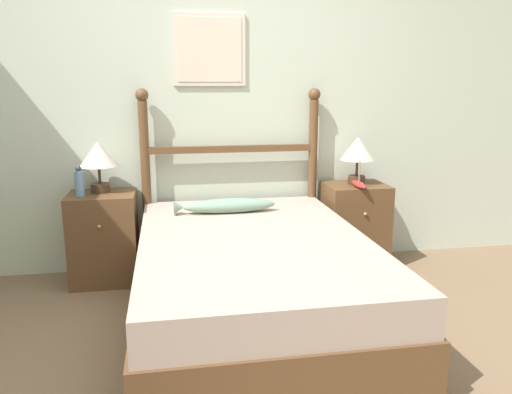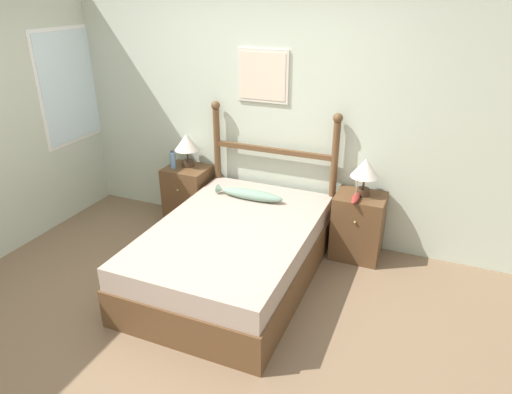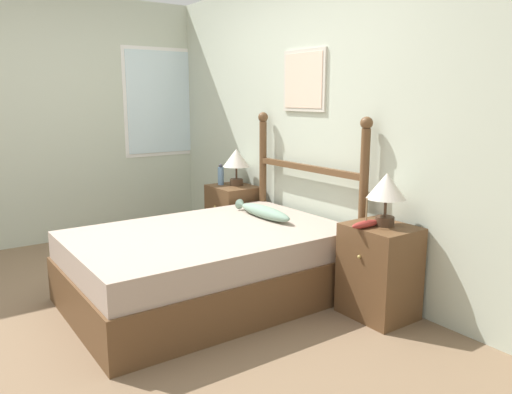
{
  "view_description": "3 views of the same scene",
  "coord_description": "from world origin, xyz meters",
  "px_view_note": "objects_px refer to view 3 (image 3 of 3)",
  "views": [
    {
      "loc": [
        -0.3,
        -2.1,
        1.41
      ],
      "look_at": [
        0.27,
        1.1,
        0.67
      ],
      "focal_mm": 35.0,
      "sensor_mm": 36.0,
      "label": 1
    },
    {
      "loc": [
        1.72,
        -2.51,
        2.44
      ],
      "look_at": [
        0.27,
        0.96,
        0.71
      ],
      "focal_mm": 32.0,
      "sensor_mm": 36.0,
      "label": 2
    },
    {
      "loc": [
        3.34,
        -1.12,
        1.52
      ],
      "look_at": [
        0.21,
        1.07,
        0.75
      ],
      "focal_mm": 35.0,
      "sensor_mm": 36.0,
      "label": 3
    }
  ],
  "objects_px": {
    "bed": "(208,265)",
    "nightstand_left": "(233,218)",
    "table_lamp_left": "(236,160)",
    "model_boat": "(366,224)",
    "fish_pillow": "(263,212)",
    "table_lamp_right": "(386,189)",
    "nightstand_right": "(379,271)",
    "bottle": "(221,175)"
  },
  "relations": [
    {
      "from": "nightstand_left",
      "to": "table_lamp_left",
      "type": "bearing_deg",
      "value": 99.8
    },
    {
      "from": "table_lamp_left",
      "to": "bed",
      "type": "bearing_deg",
      "value": -42.49
    },
    {
      "from": "bed",
      "to": "fish_pillow",
      "type": "distance_m",
      "value": 0.67
    },
    {
      "from": "nightstand_left",
      "to": "bottle",
      "type": "bearing_deg",
      "value": -156.1
    },
    {
      "from": "nightstand_right",
      "to": "model_boat",
      "type": "height_order",
      "value": "model_boat"
    },
    {
      "from": "bed",
      "to": "nightstand_right",
      "type": "height_order",
      "value": "nightstand_right"
    },
    {
      "from": "nightstand_right",
      "to": "fish_pillow",
      "type": "relative_size",
      "value": 0.93
    },
    {
      "from": "nightstand_right",
      "to": "fish_pillow",
      "type": "xyz_separation_m",
      "value": [
        -1.04,
        -0.25,
        0.26
      ]
    },
    {
      "from": "model_boat",
      "to": "fish_pillow",
      "type": "relative_size",
      "value": 0.36
    },
    {
      "from": "fish_pillow",
      "to": "bottle",
      "type": "bearing_deg",
      "value": 169.11
    },
    {
      "from": "table_lamp_right",
      "to": "bed",
      "type": "bearing_deg",
      "value": -138.47
    },
    {
      "from": "nightstand_right",
      "to": "fish_pillow",
      "type": "bearing_deg",
      "value": -166.52
    },
    {
      "from": "bottle",
      "to": "table_lamp_left",
      "type": "bearing_deg",
      "value": 41.22
    },
    {
      "from": "fish_pillow",
      "to": "table_lamp_right",
      "type": "bearing_deg",
      "value": 14.4
    },
    {
      "from": "table_lamp_left",
      "to": "fish_pillow",
      "type": "relative_size",
      "value": 0.52
    },
    {
      "from": "bed",
      "to": "model_boat",
      "type": "distance_m",
      "value": 1.23
    },
    {
      "from": "model_boat",
      "to": "bottle",
      "type": "bearing_deg",
      "value": 178.07
    },
    {
      "from": "bed",
      "to": "nightstand_left",
      "type": "distance_m",
      "value": 1.26
    },
    {
      "from": "nightstand_left",
      "to": "nightstand_right",
      "type": "relative_size",
      "value": 1.0
    },
    {
      "from": "table_lamp_left",
      "to": "model_boat",
      "type": "bearing_deg",
      "value": -5.3
    },
    {
      "from": "nightstand_left",
      "to": "bottle",
      "type": "height_order",
      "value": "bottle"
    },
    {
      "from": "nightstand_right",
      "to": "table_lamp_left",
      "type": "bearing_deg",
      "value": 178.52
    },
    {
      "from": "model_boat",
      "to": "nightstand_right",
      "type": "bearing_deg",
      "value": 77.39
    },
    {
      "from": "table_lamp_right",
      "to": "model_boat",
      "type": "height_order",
      "value": "table_lamp_right"
    },
    {
      "from": "bed",
      "to": "table_lamp_right",
      "type": "distance_m",
      "value": 1.43
    },
    {
      "from": "nightstand_right",
      "to": "table_lamp_right",
      "type": "height_order",
      "value": "table_lamp_right"
    },
    {
      "from": "model_boat",
      "to": "fish_pillow",
      "type": "xyz_separation_m",
      "value": [
        -1.01,
        -0.12,
        -0.09
      ]
    },
    {
      "from": "table_lamp_right",
      "to": "table_lamp_left",
      "type": "bearing_deg",
      "value": 179.12
    },
    {
      "from": "nightstand_left",
      "to": "table_lamp_right",
      "type": "xyz_separation_m",
      "value": [
        1.91,
        0.02,
        0.58
      ]
    },
    {
      "from": "bed",
      "to": "table_lamp_right",
      "type": "relative_size",
      "value": 5.53
    },
    {
      "from": "nightstand_left",
      "to": "model_boat",
      "type": "height_order",
      "value": "model_boat"
    },
    {
      "from": "model_boat",
      "to": "fish_pillow",
      "type": "height_order",
      "value": "model_boat"
    },
    {
      "from": "fish_pillow",
      "to": "bed",
      "type": "bearing_deg",
      "value": -81.32
    },
    {
      "from": "bed",
      "to": "nightstand_right",
      "type": "relative_size",
      "value": 3.08
    },
    {
      "from": "nightstand_right",
      "to": "table_lamp_right",
      "type": "xyz_separation_m",
      "value": [
        0.01,
        0.02,
        0.58
      ]
    },
    {
      "from": "table_lamp_left",
      "to": "model_boat",
      "type": "xyz_separation_m",
      "value": [
        1.88,
        -0.17,
        -0.23
      ]
    },
    {
      "from": "bed",
      "to": "nightstand_left",
      "type": "relative_size",
      "value": 3.08
    },
    {
      "from": "nightstand_left",
      "to": "fish_pillow",
      "type": "height_order",
      "value": "nightstand_left"
    },
    {
      "from": "table_lamp_right",
      "to": "bottle",
      "type": "relative_size",
      "value": 1.71
    },
    {
      "from": "nightstand_left",
      "to": "bottle",
      "type": "xyz_separation_m",
      "value": [
        -0.13,
        -0.06,
        0.42
      ]
    },
    {
      "from": "fish_pillow",
      "to": "nightstand_left",
      "type": "bearing_deg",
      "value": 163.88
    },
    {
      "from": "table_lamp_left",
      "to": "model_boat",
      "type": "height_order",
      "value": "table_lamp_left"
    }
  ]
}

